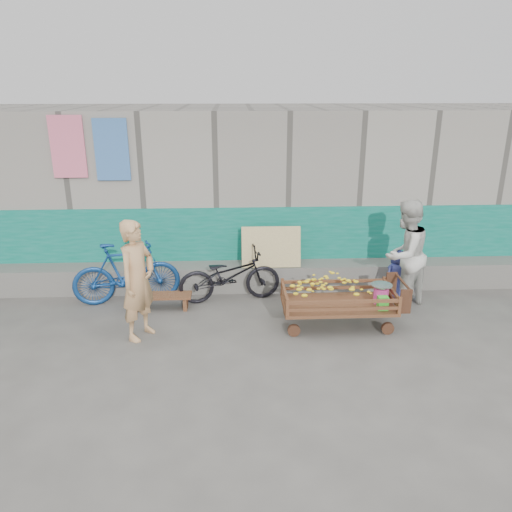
{
  "coord_description": "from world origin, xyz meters",
  "views": [
    {
      "loc": [
        -0.33,
        -5.78,
        3.44
      ],
      "look_at": [
        -0.0,
        1.2,
        1.0
      ],
      "focal_mm": 35.0,
      "sensor_mm": 36.0,
      "label": 1
    }
  ],
  "objects_px": {
    "bicycle_dark": "(230,276)",
    "banana_cart": "(336,294)",
    "bench": "(161,298)",
    "child": "(396,275)",
    "bicycle_blue": "(126,273)",
    "vendor_man": "(138,280)",
    "woman": "(405,255)"
  },
  "relations": [
    {
      "from": "bicycle_dark",
      "to": "bench",
      "type": "bearing_deg",
      "value": 94.62
    },
    {
      "from": "banana_cart",
      "to": "bicycle_dark",
      "type": "height_order",
      "value": "bicycle_dark"
    },
    {
      "from": "vendor_man",
      "to": "woman",
      "type": "xyz_separation_m",
      "value": [
        4.01,
        0.84,
        0.02
      ]
    },
    {
      "from": "banana_cart",
      "to": "child",
      "type": "relative_size",
      "value": 2.07
    },
    {
      "from": "banana_cart",
      "to": "bicycle_blue",
      "type": "relative_size",
      "value": 1.04
    },
    {
      "from": "banana_cart",
      "to": "bench",
      "type": "relative_size",
      "value": 1.83
    },
    {
      "from": "woman",
      "to": "child",
      "type": "relative_size",
      "value": 2.04
    },
    {
      "from": "vendor_man",
      "to": "child",
      "type": "xyz_separation_m",
      "value": [
        4.01,
        1.12,
        -0.43
      ]
    },
    {
      "from": "bicycle_blue",
      "to": "banana_cart",
      "type": "bearing_deg",
      "value": -118.23
    },
    {
      "from": "woman",
      "to": "bicycle_dark",
      "type": "distance_m",
      "value": 2.81
    },
    {
      "from": "vendor_man",
      "to": "bicycle_dark",
      "type": "relative_size",
      "value": 1.03
    },
    {
      "from": "woman",
      "to": "bicycle_blue",
      "type": "height_order",
      "value": "woman"
    },
    {
      "from": "child",
      "to": "bicycle_blue",
      "type": "relative_size",
      "value": 0.5
    },
    {
      "from": "vendor_man",
      "to": "woman",
      "type": "height_order",
      "value": "woman"
    },
    {
      "from": "banana_cart",
      "to": "bicycle_dark",
      "type": "distance_m",
      "value": 1.85
    },
    {
      "from": "banana_cart",
      "to": "bicycle_dark",
      "type": "relative_size",
      "value": 1.07
    },
    {
      "from": "bench",
      "to": "vendor_man",
      "type": "bearing_deg",
      "value": -99.68
    },
    {
      "from": "banana_cart",
      "to": "bicycle_blue",
      "type": "height_order",
      "value": "bicycle_blue"
    },
    {
      "from": "bench",
      "to": "child",
      "type": "xyz_separation_m",
      "value": [
        3.86,
        0.21,
        0.25
      ]
    },
    {
      "from": "child",
      "to": "banana_cart",
      "type": "bearing_deg",
      "value": 19.34
    },
    {
      "from": "bench",
      "to": "woman",
      "type": "xyz_separation_m",
      "value": [
        3.86,
        -0.07,
        0.7
      ]
    },
    {
      "from": "woman",
      "to": "bicycle_dark",
      "type": "bearing_deg",
      "value": -44.64
    },
    {
      "from": "bench",
      "to": "vendor_man",
      "type": "relative_size",
      "value": 0.57
    },
    {
      "from": "child",
      "to": "bench",
      "type": "bearing_deg",
      "value": -15.47
    },
    {
      "from": "bicycle_dark",
      "to": "bicycle_blue",
      "type": "height_order",
      "value": "bicycle_blue"
    },
    {
      "from": "bicycle_blue",
      "to": "vendor_man",
      "type": "bearing_deg",
      "value": -171.66
    },
    {
      "from": "bicycle_dark",
      "to": "bicycle_blue",
      "type": "xyz_separation_m",
      "value": [
        -1.68,
        0.0,
        0.08
      ]
    },
    {
      "from": "bicycle_dark",
      "to": "bicycle_blue",
      "type": "distance_m",
      "value": 1.68
    },
    {
      "from": "banana_cart",
      "to": "bicycle_blue",
      "type": "xyz_separation_m",
      "value": [
        -3.24,
        1.0,
        0.0
      ]
    },
    {
      "from": "bicycle_dark",
      "to": "banana_cart",
      "type": "bearing_deg",
      "value": -132.08
    },
    {
      "from": "banana_cart",
      "to": "child",
      "type": "bearing_deg",
      "value": 37.93
    },
    {
      "from": "child",
      "to": "woman",
      "type": "bearing_deg",
      "value": 71.41
    }
  ]
}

